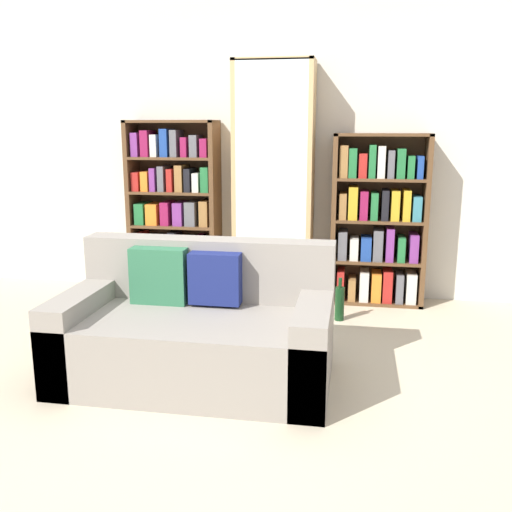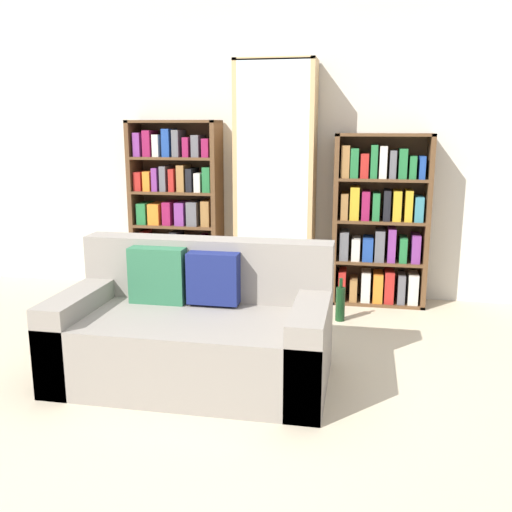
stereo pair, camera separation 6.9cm
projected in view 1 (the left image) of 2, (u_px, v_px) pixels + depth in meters
name	position (u px, v px, depth m)	size (l,w,h in m)	color
ground_plane	(206.00, 410.00, 3.15)	(16.00, 16.00, 0.00)	beige
wall_back	(271.00, 147.00, 5.16)	(7.06, 0.06, 2.70)	silver
couch	(197.00, 332.00, 3.52)	(1.64, 0.89, 0.82)	gray
bookshelf_left	(175.00, 211.00, 5.24)	(0.82, 0.32, 1.59)	brown
display_cabinet	(274.00, 184.00, 5.01)	(0.69, 0.36, 2.08)	tan
bookshelf_right	(378.00, 223.00, 4.95)	(0.81, 0.32, 1.48)	brown
wine_bottle	(340.00, 303.00, 4.59)	(0.08, 0.08, 0.35)	#143819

